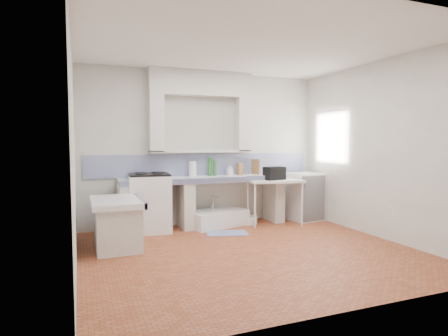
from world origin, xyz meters
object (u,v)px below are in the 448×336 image
object	(u,v)px
side_table	(275,202)
sink	(217,219)
fridge	(305,196)
stove	(150,203)

from	to	relation	value
side_table	sink	bearing A→B (deg)	176.50
sink	fridge	size ratio (longest dim) A/B	1.16
side_table	fridge	distance (m)	0.75
sink	side_table	xyz separation A→B (m)	(1.05, -0.23, 0.29)
stove	fridge	size ratio (longest dim) A/B	1.05
stove	side_table	distance (m)	2.28
fridge	stove	bearing A→B (deg)	171.79
fridge	side_table	bearing A→B (deg)	-175.55
side_table	fridge	bearing A→B (deg)	18.89
side_table	fridge	world-z (taller)	fridge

